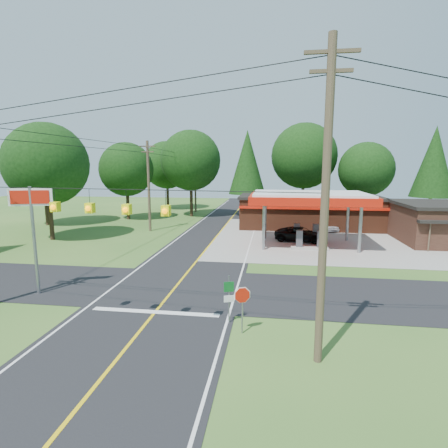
# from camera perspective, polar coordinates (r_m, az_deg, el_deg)

# --- Properties ---
(ground) EXTENTS (120.00, 120.00, 0.00)m
(ground) POSITION_cam_1_polar(r_m,az_deg,el_deg) (21.52, -8.00, -10.30)
(ground) COLOR #305D20
(ground) RESTS_ON ground
(main_highway) EXTENTS (8.00, 120.00, 0.02)m
(main_highway) POSITION_cam_1_polar(r_m,az_deg,el_deg) (21.51, -8.00, -10.28)
(main_highway) COLOR black
(main_highway) RESTS_ON ground
(cross_road) EXTENTS (70.00, 7.00, 0.02)m
(cross_road) POSITION_cam_1_polar(r_m,az_deg,el_deg) (21.51, -8.00, -10.26)
(cross_road) COLOR black
(cross_road) RESTS_ON ground
(lane_center_yellow) EXTENTS (0.15, 110.00, 0.00)m
(lane_center_yellow) POSITION_cam_1_polar(r_m,az_deg,el_deg) (21.51, -8.00, -10.23)
(lane_center_yellow) COLOR yellow
(lane_center_yellow) RESTS_ON main_highway
(gas_canopy) EXTENTS (10.60, 7.40, 4.88)m
(gas_canopy) POSITION_cam_1_polar(r_m,az_deg,el_deg) (32.76, 13.74, 3.95)
(gas_canopy) COLOR gray
(gas_canopy) RESTS_ON ground
(convenience_store) EXTENTS (16.40, 7.55, 3.80)m
(convenience_store) POSITION_cam_1_polar(r_m,az_deg,el_deg) (42.99, 13.64, 2.03)
(convenience_store) COLOR #5E2D1B
(convenience_store) RESTS_ON ground
(utility_pole_near_right) EXTENTS (1.80, 0.30, 11.50)m
(utility_pole_near_right) POSITION_cam_1_polar(r_m,az_deg,el_deg) (12.65, 16.16, 3.32)
(utility_pole_near_right) COLOR #473828
(utility_pole_near_right) RESTS_ON ground
(utility_pole_far_left) EXTENTS (1.80, 0.30, 10.00)m
(utility_pole_far_left) POSITION_cam_1_polar(r_m,az_deg,el_deg) (39.93, -12.20, 6.28)
(utility_pole_far_left) COLOR #473828
(utility_pole_far_left) RESTS_ON ground
(utility_pole_north) EXTENTS (0.30, 0.30, 9.50)m
(utility_pole_north) POSITION_cam_1_polar(r_m,az_deg,el_deg) (55.86, -4.71, 6.82)
(utility_pole_north) COLOR #473828
(utility_pole_north) RESTS_ON ground
(overhead_beacons) EXTENTS (17.04, 2.04, 1.03)m
(overhead_beacons) POSITION_cam_1_polar(r_m,az_deg,el_deg) (15.06, -18.52, 5.09)
(overhead_beacons) COLOR black
(overhead_beacons) RESTS_ON ground
(treeline_backdrop) EXTENTS (70.27, 51.59, 13.30)m
(treeline_backdrop) POSITION_cam_1_polar(r_m,az_deg,el_deg) (43.74, 1.57, 9.74)
(treeline_backdrop) COLOR #332316
(treeline_backdrop) RESTS_ON ground
(suv_car) EXTENTS (5.90, 5.90, 1.38)m
(suv_car) POSITION_cam_1_polar(r_m,az_deg,el_deg) (34.69, 12.45, -1.68)
(suv_car) COLOR black
(suv_car) RESTS_ON ground
(sedan_car) EXTENTS (4.51, 4.51, 1.27)m
(sedan_car) POSITION_cam_1_polar(r_m,az_deg,el_deg) (41.47, 16.58, -0.14)
(sedan_car) COLOR silver
(sedan_car) RESTS_ON ground
(big_stop_sign) EXTENTS (2.20, 0.76, 6.14)m
(big_stop_sign) POSITION_cam_1_polar(r_m,az_deg,el_deg) (22.02, -28.86, 1.11)
(big_stop_sign) COLOR gray
(big_stop_sign) RESTS_ON ground
(octagonal_stop_sign) EXTENTS (0.71, 0.32, 2.13)m
(octagonal_stop_sign) POSITION_cam_1_polar(r_m,az_deg,el_deg) (15.38, 3.02, -12.16)
(octagonal_stop_sign) COLOR gray
(octagonal_stop_sign) RESTS_ON ground
(route_sign_post) EXTENTS (0.46, 0.18, 2.30)m
(route_sign_post) POSITION_cam_1_polar(r_m,az_deg,el_deg) (16.38, 0.81, -11.51)
(route_sign_post) COLOR gray
(route_sign_post) RESTS_ON ground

